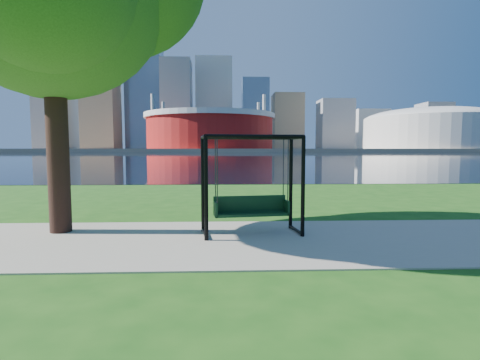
{
  "coord_description": "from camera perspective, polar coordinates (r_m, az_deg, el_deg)",
  "views": [
    {
      "loc": [
        -0.41,
        -8.29,
        1.96
      ],
      "look_at": [
        -0.08,
        0.0,
        1.26
      ],
      "focal_mm": 28.0,
      "sensor_mm": 36.0,
      "label": 1
    }
  ],
  "objects": [
    {
      "name": "arena",
      "position": [
        278.78,
        27.0,
        7.14
      ],
      "size": [
        84.0,
        84.0,
        26.56
      ],
      "color": "beige",
      "rests_on": "far_bank"
    },
    {
      "name": "stadium",
      "position": [
        243.79,
        -4.58,
        7.67
      ],
      "size": [
        83.0,
        83.0,
        32.0
      ],
      "color": "maroon",
      "rests_on": "far_bank"
    },
    {
      "name": "skyline",
      "position": [
        329.46,
        -3.0,
        10.7
      ],
      "size": [
        392.0,
        66.0,
        96.5
      ],
      "color": "gray",
      "rests_on": "far_bank"
    },
    {
      "name": "river",
      "position": [
        110.3,
        -2.08,
        3.78
      ],
      "size": [
        900.0,
        180.0,
        0.02
      ],
      "primitive_type": "cube",
      "color": "black",
      "rests_on": "ground"
    },
    {
      "name": "path",
      "position": [
        8.04,
        0.69,
        -9.19
      ],
      "size": [
        120.0,
        4.0,
        0.03
      ],
      "primitive_type": "cube",
      "color": "#9E937F",
      "rests_on": "ground"
    },
    {
      "name": "swing",
      "position": [
        8.44,
        1.73,
        -1.09
      ],
      "size": [
        2.31,
        1.24,
        2.26
      ],
      "rotation": [
        0.0,
        0.0,
        0.14
      ],
      "color": "black",
      "rests_on": "ground"
    },
    {
      "name": "ground",
      "position": [
        8.52,
        0.51,
        -8.48
      ],
      "size": [
        900.0,
        900.0,
        0.0
      ],
      "primitive_type": "plane",
      "color": "#1E5114",
      "rests_on": "ground"
    },
    {
      "name": "far_bank",
      "position": [
        314.29,
        -2.22,
        4.62
      ],
      "size": [
        900.0,
        228.0,
        2.0
      ],
      "primitive_type": "cube",
      "color": "#937F60",
      "rests_on": "ground"
    }
  ]
}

